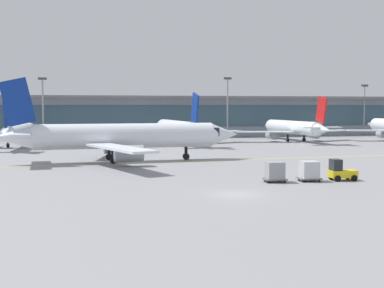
{
  "coord_description": "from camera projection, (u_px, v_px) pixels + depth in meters",
  "views": [
    {
      "loc": [
        -12.89,
        -40.19,
        7.27
      ],
      "look_at": [
        -0.1,
        16.02,
        3.0
      ],
      "focal_mm": 48.14,
      "sensor_mm": 36.0,
      "label": 1
    }
  ],
  "objects": [
    {
      "name": "cargo_dolly_trailing",
      "position": [
        275.0,
        171.0,
        49.1
      ],
      "size": [
        2.19,
        1.72,
        1.94
      ],
      "rotation": [
        0.0,
        0.0,
        -0.06
      ],
      "color": "#595B60",
      "rests_on": "ground_plane"
    },
    {
      "name": "ground_plane",
      "position": [
        236.0,
        194.0,
        42.47
      ],
      "size": [
        400.0,
        400.0,
        0.0
      ],
      "primitive_type": "plane",
      "color": "gray"
    },
    {
      "name": "terminal_concourse",
      "position": [
        131.0,
        116.0,
        121.41
      ],
      "size": [
        172.64,
        11.0,
        9.6
      ],
      "color": "#8C939E",
      "rests_on": "ground_plane"
    },
    {
      "name": "apron_light_mast_3",
      "position": [
        364.0,
        107.0,
        127.74
      ],
      "size": [
        1.8,
        0.36,
        12.57
      ],
      "color": "gray",
      "rests_on": "ground_plane"
    },
    {
      "name": "baggage_tug",
      "position": [
        341.0,
        171.0,
        50.21
      ],
      "size": [
        2.68,
        1.75,
        2.1
      ],
      "rotation": [
        0.0,
        0.0,
        -0.06
      ],
      "color": "yellow",
      "rests_on": "ground_plane"
    },
    {
      "name": "gate_airplane_2",
      "position": [
        177.0,
        128.0,
        100.13
      ],
      "size": [
        27.01,
        29.14,
        9.65
      ],
      "rotation": [
        0.0,
        0.0,
        1.65
      ],
      "color": "silver",
      "rests_on": "ground_plane"
    },
    {
      "name": "apron_light_mast_2",
      "position": [
        227.0,
        105.0,
        117.54
      ],
      "size": [
        1.8,
        0.36,
        13.79
      ],
      "color": "gray",
      "rests_on": "ground_plane"
    },
    {
      "name": "gate_airplane_3",
      "position": [
        293.0,
        128.0,
        106.42
      ],
      "size": [
        25.75,
        27.76,
        9.19
      ],
      "rotation": [
        0.0,
        0.0,
        1.64
      ],
      "color": "white",
      "rests_on": "ground_plane"
    },
    {
      "name": "cargo_dolly_lead",
      "position": [
        309.0,
        170.0,
        49.67
      ],
      "size": [
        2.19,
        1.72,
        1.94
      ],
      "rotation": [
        0.0,
        0.0,
        -0.06
      ],
      "color": "#595B60",
      "rests_on": "ground_plane"
    },
    {
      "name": "apron_light_mast_1",
      "position": [
        43.0,
        106.0,
        108.45
      ],
      "size": [
        1.8,
        0.36,
        13.26
      ],
      "color": "gray",
      "rests_on": "ground_plane"
    },
    {
      "name": "taxiing_regional_jet",
      "position": [
        122.0,
        137.0,
        67.16
      ],
      "size": [
        32.72,
        30.39,
        10.84
      ],
      "rotation": [
        0.0,
        0.0,
        0.05
      ],
      "color": "silver",
      "rests_on": "ground_plane"
    },
    {
      "name": "taxiway_centreline_stripe",
      "position": [
        127.0,
        163.0,
        65.57
      ],
      "size": [
        109.86,
        6.21,
        0.01
      ],
      "primitive_type": "cube",
      "rotation": [
        0.0,
        0.0,
        0.05
      ],
      "color": "yellow",
      "rests_on": "ground_plane"
    },
    {
      "name": "gate_airplane_1",
      "position": [
        19.0,
        132.0,
        91.15
      ],
      "size": [
        24.37,
        26.31,
        8.71
      ],
      "rotation": [
        0.0,
        0.0,
        1.48
      ],
      "color": "white",
      "rests_on": "ground_plane"
    }
  ]
}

